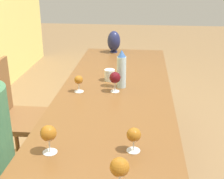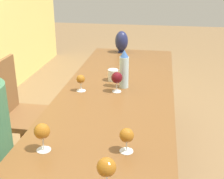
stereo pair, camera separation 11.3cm
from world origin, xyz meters
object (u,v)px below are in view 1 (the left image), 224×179
(vase, at_px, (114,41))
(wine_glass_3, at_px, (134,135))
(wine_glass_1, at_px, (48,134))
(wine_glass_4, at_px, (120,168))
(water_tumbler, at_px, (110,75))
(wine_glass_0, at_px, (115,78))
(water_bottle, at_px, (122,69))
(chair_far, at_px, (17,114))
(wine_glass_2, at_px, (79,80))

(vase, distance_m, wine_glass_3, 1.85)
(wine_glass_1, xyz_separation_m, wine_glass_4, (-0.23, -0.35, 0.00))
(water_tumbler, height_order, wine_glass_0, wine_glass_0)
(water_bottle, distance_m, chair_far, 0.91)
(water_bottle, bearing_deg, wine_glass_4, -176.25)
(chair_far, bearing_deg, wine_glass_3, -131.27)
(water_tumbler, relative_size, wine_glass_0, 0.60)
(vase, relative_size, wine_glass_0, 1.51)
(water_bottle, xyz_separation_m, vase, (0.98, 0.15, -0.02))
(vase, relative_size, wine_glass_2, 1.83)
(wine_glass_0, distance_m, chair_far, 0.86)
(water_bottle, relative_size, water_tumbler, 3.20)
(water_bottle, height_order, wine_glass_0, water_bottle)
(chair_far, bearing_deg, wine_glass_0, -95.17)
(water_tumbler, bearing_deg, chair_far, 102.38)
(vase, xyz_separation_m, wine_glass_1, (-1.89, 0.13, -0.01))
(water_bottle, distance_m, wine_glass_0, 0.11)
(water_tumbler, relative_size, vase, 0.40)
(wine_glass_2, bearing_deg, vase, -7.44)
(wine_glass_2, relative_size, chair_far, 0.13)
(wine_glass_1, relative_size, wine_glass_4, 0.98)
(wine_glass_3, bearing_deg, vase, 8.37)
(wine_glass_0, xyz_separation_m, chair_far, (0.07, 0.78, -0.36))
(wine_glass_2, xyz_separation_m, chair_far, (0.10, 0.53, -0.34))
(wine_glass_1, bearing_deg, wine_glass_4, -123.51)
(water_tumbler, bearing_deg, wine_glass_2, 142.98)
(water_tumbler, height_order, wine_glass_4, wine_glass_4)
(vase, distance_m, wine_glass_2, 1.11)
(water_tumbler, relative_size, wine_glass_2, 0.73)
(wine_glass_0, height_order, wine_glass_3, wine_glass_0)
(wine_glass_1, height_order, wine_glass_2, wine_glass_1)
(water_bottle, bearing_deg, wine_glass_3, -171.95)
(wine_glass_2, height_order, wine_glass_4, wine_glass_4)
(wine_glass_3, bearing_deg, water_bottle, 8.05)
(wine_glass_3, height_order, wine_glass_4, wine_glass_4)
(water_bottle, relative_size, wine_glass_4, 1.91)
(water_bottle, xyz_separation_m, chair_far, (-0.03, 0.82, -0.39))
(water_tumbler, bearing_deg, wine_glass_0, -164.17)
(vase, bearing_deg, water_tumbler, -176.77)
(wine_glass_3, distance_m, chair_far, 1.30)
(vase, height_order, wine_glass_4, vase)
(water_bottle, distance_m, wine_glass_4, 1.14)
(wine_glass_0, bearing_deg, water_bottle, -20.85)
(wine_glass_2, height_order, wine_glass_3, wine_glass_3)
(vase, xyz_separation_m, chair_far, (-1.01, 0.67, -0.37))
(water_bottle, relative_size, chair_far, 0.31)
(wine_glass_1, xyz_separation_m, chair_far, (0.88, 0.54, -0.35))
(water_tumbler, xyz_separation_m, wine_glass_4, (-1.27, -0.18, 0.06))
(wine_glass_3, xyz_separation_m, wine_glass_4, (-0.29, 0.05, 0.02))
(wine_glass_1, distance_m, chair_far, 1.09)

